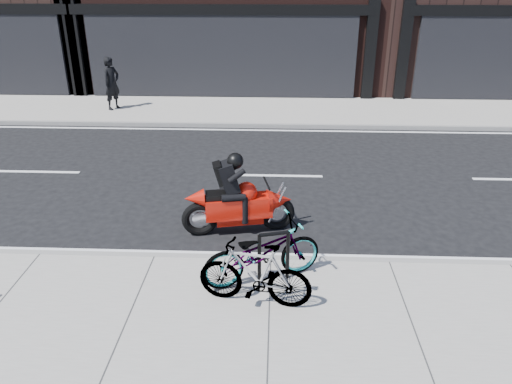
{
  "coord_description": "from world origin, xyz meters",
  "views": [
    {
      "loc": [
        0.06,
        -9.24,
        4.69
      ],
      "look_at": [
        -0.29,
        -0.94,
        0.9
      ],
      "focal_mm": 35.0,
      "sensor_mm": 36.0,
      "label": 1
    }
  ],
  "objects_px": {
    "bicycle_front": "(262,252)",
    "bicycle_rear": "(255,274)",
    "bike_rack": "(274,252)",
    "motorcycle": "(244,200)",
    "pedestrian": "(112,83)"
  },
  "relations": [
    {
      "from": "bicycle_front",
      "to": "bicycle_rear",
      "type": "bearing_deg",
      "value": 148.14
    },
    {
      "from": "bike_rack",
      "to": "bicycle_front",
      "type": "bearing_deg",
      "value": 180.0
    },
    {
      "from": "bike_rack",
      "to": "bicycle_front",
      "type": "relative_size",
      "value": 0.45
    },
    {
      "from": "bicycle_front",
      "to": "bicycle_rear",
      "type": "distance_m",
      "value": 0.6
    },
    {
      "from": "motorcycle",
      "to": "pedestrian",
      "type": "distance_m",
      "value": 9.73
    },
    {
      "from": "bicycle_rear",
      "to": "pedestrian",
      "type": "relative_size",
      "value": 0.95
    },
    {
      "from": "bicycle_front",
      "to": "pedestrian",
      "type": "bearing_deg",
      "value": 5.28
    },
    {
      "from": "bicycle_rear",
      "to": "motorcycle",
      "type": "xyz_separation_m",
      "value": [
        -0.32,
        2.39,
        0.03
      ]
    },
    {
      "from": "bicycle_front",
      "to": "bicycle_rear",
      "type": "xyz_separation_m",
      "value": [
        -0.09,
        -0.6,
        -0.0
      ]
    },
    {
      "from": "bicycle_rear",
      "to": "pedestrian",
      "type": "height_order",
      "value": "pedestrian"
    },
    {
      "from": "bicycle_rear",
      "to": "motorcycle",
      "type": "height_order",
      "value": "motorcycle"
    },
    {
      "from": "bicycle_rear",
      "to": "pedestrian",
      "type": "xyz_separation_m",
      "value": [
        -5.35,
        10.71,
        0.38
      ]
    },
    {
      "from": "motorcycle",
      "to": "bike_rack",
      "type": "bearing_deg",
      "value": -83.57
    },
    {
      "from": "bike_rack",
      "to": "bicycle_rear",
      "type": "relative_size",
      "value": 0.51
    },
    {
      "from": "bike_rack",
      "to": "motorcycle",
      "type": "distance_m",
      "value": 1.89
    }
  ]
}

